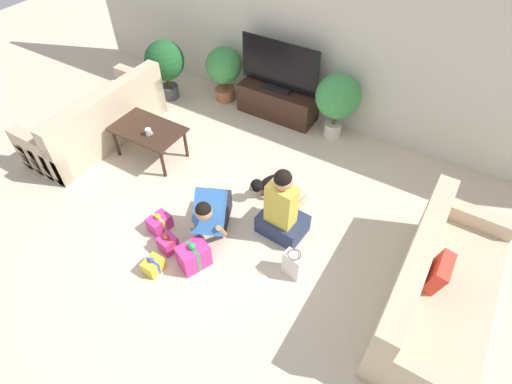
# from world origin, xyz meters

# --- Properties ---
(ground_plane) EXTENTS (16.00, 16.00, 0.00)m
(ground_plane) POSITION_xyz_m (0.00, 0.00, 0.00)
(ground_plane) COLOR beige
(wall_back) EXTENTS (8.40, 0.06, 2.60)m
(wall_back) POSITION_xyz_m (0.00, 2.63, 1.30)
(wall_back) COLOR beige
(wall_back) RESTS_ON ground_plane
(sofa_left) EXTENTS (0.85, 2.04, 0.83)m
(sofa_left) POSITION_xyz_m (-2.42, 0.50, 0.29)
(sofa_left) COLOR #C6B293
(sofa_left) RESTS_ON ground_plane
(sofa_right) EXTENTS (0.85, 2.04, 0.83)m
(sofa_right) POSITION_xyz_m (2.42, 0.22, 0.29)
(sofa_right) COLOR #C6B293
(sofa_right) RESTS_ON ground_plane
(coffee_table) EXTENTS (0.96, 0.60, 0.47)m
(coffee_table) POSITION_xyz_m (-1.50, 0.56, 0.42)
(coffee_table) COLOR #382319
(coffee_table) RESTS_ON ground_plane
(tv_console) EXTENTS (1.22, 0.45, 0.46)m
(tv_console) POSITION_xyz_m (-0.49, 2.34, 0.23)
(tv_console) COLOR #382319
(tv_console) RESTS_ON ground_plane
(tv) EXTENTS (1.23, 0.20, 0.74)m
(tv) POSITION_xyz_m (-0.49, 2.34, 0.80)
(tv) COLOR black
(tv) RESTS_ON tv_console
(potted_plant_back_right) EXTENTS (0.63, 0.63, 0.99)m
(potted_plant_back_right) POSITION_xyz_m (0.47, 2.29, 0.65)
(potted_plant_back_right) COLOR beige
(potted_plant_back_right) RESTS_ON ground_plane
(potted_plant_corner_left) EXTENTS (0.62, 0.62, 0.96)m
(potted_plant_corner_left) POSITION_xyz_m (-2.27, 1.87, 0.61)
(potted_plant_corner_left) COLOR #4C4C51
(potted_plant_corner_left) RESTS_ON ground_plane
(potted_plant_back_left) EXTENTS (0.56, 0.56, 0.88)m
(potted_plant_back_left) POSITION_xyz_m (-1.45, 2.29, 0.55)
(potted_plant_back_left) COLOR #A36042
(potted_plant_back_left) RESTS_ON ground_plane
(person_kneeling) EXTENTS (0.59, 0.82, 0.77)m
(person_kneeling) POSITION_xyz_m (0.02, -0.10, 0.33)
(person_kneeling) COLOR #23232D
(person_kneeling) RESTS_ON ground_plane
(person_sitting) EXTENTS (0.55, 0.50, 0.99)m
(person_sitting) POSITION_xyz_m (0.70, 0.29, 0.37)
(person_sitting) COLOR #283351
(person_sitting) RESTS_ON ground_plane
(dog) EXTENTS (0.36, 0.52, 0.33)m
(dog) POSITION_xyz_m (0.27, 0.73, 0.21)
(dog) COLOR black
(dog) RESTS_ON ground_plane
(gift_box_a) EXTENTS (0.34, 0.38, 0.36)m
(gift_box_a) POSITION_xyz_m (0.11, -0.59, 0.15)
(gift_box_a) COLOR #CC3389
(gift_box_a) RESTS_ON ground_plane
(gift_box_b) EXTENTS (0.23, 0.28, 0.24)m
(gift_box_b) POSITION_xyz_m (-0.54, -0.40, 0.10)
(gift_box_b) COLOR #CC3389
(gift_box_b) RESTS_ON ground_plane
(gift_box_c) EXTENTS (0.17, 0.21, 0.22)m
(gift_box_c) POSITION_xyz_m (-0.22, -0.88, 0.08)
(gift_box_c) COLOR yellow
(gift_box_c) RESTS_ON ground_plane
(gift_box_d) EXTENTS (0.21, 0.21, 0.26)m
(gift_box_d) POSITION_xyz_m (-0.26, -0.58, 0.10)
(gift_box_d) COLOR #CC3389
(gift_box_d) RESTS_ON ground_plane
(gift_bag_a) EXTENTS (0.23, 0.16, 0.35)m
(gift_bag_a) POSITION_xyz_m (1.08, -0.14, 0.16)
(gift_bag_a) COLOR white
(gift_bag_a) RESTS_ON ground_plane
(mug) EXTENTS (0.12, 0.08, 0.09)m
(mug) POSITION_xyz_m (-1.39, 0.48, 0.52)
(mug) COLOR silver
(mug) RESTS_ON coffee_table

